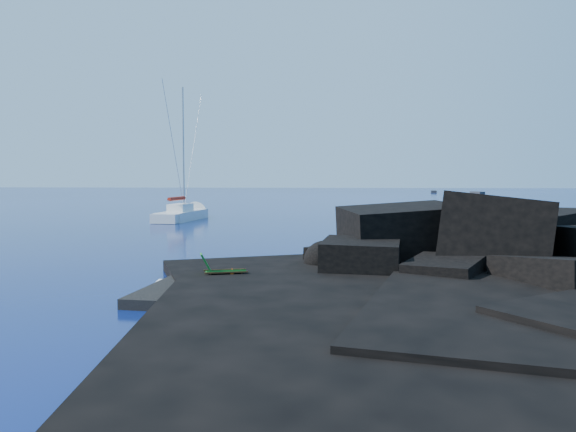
% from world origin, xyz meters
% --- Properties ---
extents(ground, '(400.00, 400.00, 0.00)m').
position_xyz_m(ground, '(0.00, 0.00, 0.00)').
color(ground, '#031136').
rests_on(ground, ground).
extents(headland, '(24.00, 24.00, 3.60)m').
position_xyz_m(headland, '(13.00, 3.00, 0.00)').
color(headland, black).
rests_on(headland, ground).
extents(beach, '(9.08, 6.86, 0.70)m').
position_xyz_m(beach, '(4.50, 0.50, 0.00)').
color(beach, black).
rests_on(beach, ground).
extents(surf_foam, '(10.00, 8.00, 0.06)m').
position_xyz_m(surf_foam, '(5.00, 5.00, 0.00)').
color(surf_foam, white).
rests_on(surf_foam, ground).
extents(sailboat, '(3.93, 12.81, 13.21)m').
position_xyz_m(sailboat, '(-7.86, 35.10, 0.00)').
color(sailboat, silver).
rests_on(sailboat, ground).
extents(deck_chair, '(1.82, 1.17, 1.16)m').
position_xyz_m(deck_chair, '(2.82, 1.47, 0.93)').
color(deck_chair, '#16651E').
rests_on(deck_chair, beach).
extents(towel, '(1.85, 0.93, 0.05)m').
position_xyz_m(towel, '(3.18, -0.89, 0.37)').
color(towel, silver).
rests_on(towel, beach).
extents(sunbather, '(1.63, 0.46, 0.22)m').
position_xyz_m(sunbather, '(3.18, -0.89, 0.51)').
color(sunbather, tan).
rests_on(sunbather, towel).
extents(marker_cone, '(0.34, 0.34, 0.51)m').
position_xyz_m(marker_cone, '(3.10, 1.31, 0.60)').
color(marker_cone, '#FC540D').
rests_on(marker_cone, beach).
extents(distant_boat_a, '(2.12, 4.84, 0.62)m').
position_xyz_m(distant_boat_a, '(34.37, 133.40, 0.00)').
color(distant_boat_a, black).
rests_on(distant_boat_a, ground).
extents(distant_boat_b, '(2.81, 4.84, 0.62)m').
position_xyz_m(distant_boat_b, '(43.47, 124.28, 0.00)').
color(distant_boat_b, '#28292D').
rests_on(distant_boat_b, ground).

